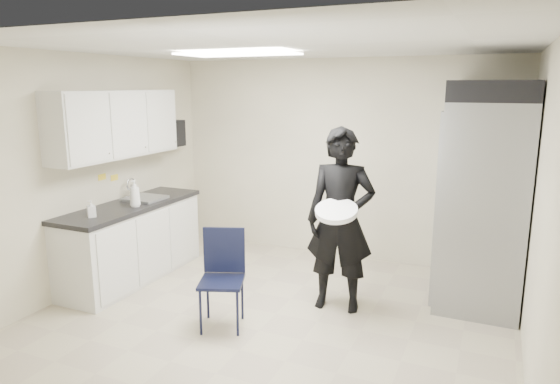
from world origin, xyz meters
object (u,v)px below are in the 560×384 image
at_px(lower_counter, 132,243).
at_px(man_tuxedo, 340,220).
at_px(folding_chair, 221,282).
at_px(commercial_fridge, 484,203).

xyz_separation_m(lower_counter, man_tuxedo, (2.48, 0.21, 0.50)).
distance_m(folding_chair, man_tuxedo, 1.33).
distance_m(lower_counter, commercial_fridge, 3.98).
height_order(commercial_fridge, man_tuxedo, commercial_fridge).
height_order(lower_counter, commercial_fridge, commercial_fridge).
bearing_deg(man_tuxedo, commercial_fridge, 26.14).
bearing_deg(lower_counter, folding_chair, -22.30).
bearing_deg(folding_chair, man_tuxedo, 23.96).
distance_m(commercial_fridge, man_tuxedo, 1.57).
relative_size(folding_chair, man_tuxedo, 0.48).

